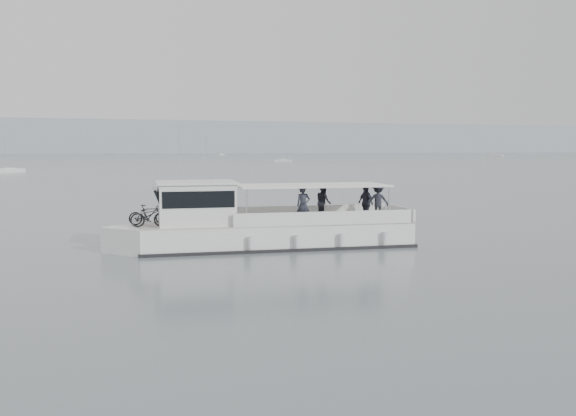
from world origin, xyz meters
name	(u,v)px	position (x,y,z in m)	size (l,w,h in m)	color
ground	(203,254)	(0.00, 0.00, 0.00)	(1400.00, 1400.00, 0.00)	slate
headland	(65,137)	(0.00, 560.00, 14.00)	(1400.00, 90.00, 28.00)	#939EA8
tour_boat	(250,227)	(2.17, 0.93, 0.87)	(12.74, 4.30, 5.30)	white
moored_fleet	(235,160)	(49.61, 181.32, 0.36)	(391.78, 346.24, 10.05)	white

